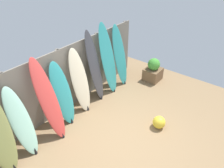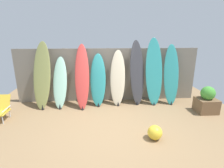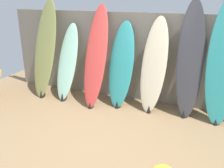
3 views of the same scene
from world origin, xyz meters
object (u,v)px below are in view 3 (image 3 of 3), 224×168
surfboard_teal_3 (121,65)px  surfboard_charcoal_5 (190,61)px  surfboard_teal_6 (224,62)px  surfboard_cream_4 (154,66)px  surfboard_seafoam_1 (67,62)px  surfboard_red_2 (96,57)px  surfboard_olive_0 (45,49)px

surfboard_teal_3 → surfboard_charcoal_5: surfboard_charcoal_5 is taller
surfboard_teal_6 → surfboard_cream_4: bearing=179.0°
surfboard_seafoam_1 → surfboard_red_2: size_ratio=0.80×
surfboard_red_2 → surfboard_teal_6: size_ratio=0.92×
surfboard_olive_0 → surfboard_teal_3: 1.73m
surfboard_cream_4 → surfboard_charcoal_5: bearing=2.5°
surfboard_olive_0 → surfboard_seafoam_1: 0.57m
surfboard_cream_4 → surfboard_red_2: bearing=-173.1°
surfboard_seafoam_1 → surfboard_charcoal_5: bearing=2.2°
surfboard_red_2 → surfboard_teal_6: surfboard_teal_6 is taller
surfboard_seafoam_1 → surfboard_teal_6: bearing=0.9°
surfboard_charcoal_5 → surfboard_red_2: bearing=-174.7°
surfboard_seafoam_1 → surfboard_cream_4: size_ratio=0.89×
surfboard_red_2 → surfboard_teal_3: surfboard_red_2 is taller
surfboard_olive_0 → surfboard_cream_4: size_ratio=1.16×
surfboard_cream_4 → surfboard_teal_3: bearing=-177.9°
surfboard_olive_0 → surfboard_teal_3: size_ratio=1.24×
surfboard_teal_3 → surfboard_charcoal_5: 1.29m
surfboard_teal_6 → surfboard_teal_3: bearing=-179.9°
surfboard_teal_3 → surfboard_olive_0: bearing=-177.6°
surfboard_teal_6 → surfboard_olive_0: bearing=-178.8°
surfboard_cream_4 → surfboard_teal_6: surfboard_teal_6 is taller
surfboard_olive_0 → surfboard_seafoam_1: surfboard_olive_0 is taller
surfboard_teal_3 → surfboard_charcoal_5: size_ratio=0.80×
surfboard_seafoam_1 → surfboard_cream_4: 1.83m
surfboard_seafoam_1 → surfboard_teal_6: 3.02m
surfboard_seafoam_1 → surfboard_charcoal_5: (2.46, 0.10, 0.25)m
surfboard_red_2 → surfboard_teal_3: 0.53m
surfboard_red_2 → surfboard_charcoal_5: (1.76, 0.16, 0.05)m
surfboard_red_2 → surfboard_olive_0: bearing=178.1°
surfboard_cream_4 → surfboard_olive_0: bearing=-177.7°
surfboard_seafoam_1 → surfboard_teal_3: size_ratio=0.95×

